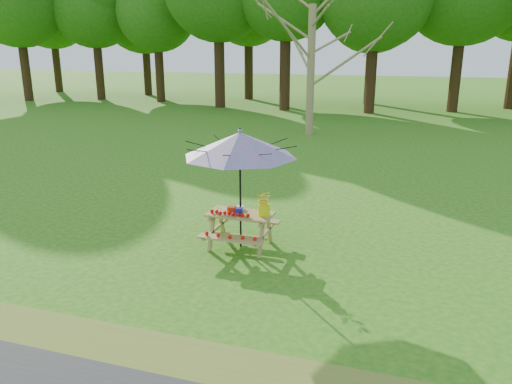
% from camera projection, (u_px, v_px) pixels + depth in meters
% --- Properties ---
extents(ground, '(120.00, 120.00, 0.00)m').
position_uv_depth(ground, '(18.00, 237.00, 9.85)').
color(ground, '#276A14').
rests_on(ground, ground).
extents(picnic_table, '(1.20, 1.32, 0.67)m').
position_uv_depth(picnic_table, '(241.00, 230.00, 9.29)').
color(picnic_table, '#9A8145').
rests_on(picnic_table, ground).
extents(patio_umbrella, '(2.22, 2.22, 2.25)m').
position_uv_depth(patio_umbrella, '(240.00, 145.00, 8.84)').
color(patio_umbrella, black).
rests_on(patio_umbrella, ground).
extents(produce_bins, '(0.32, 0.42, 0.13)m').
position_uv_depth(produce_bins, '(237.00, 210.00, 9.21)').
color(produce_bins, '#B6280E').
rests_on(produce_bins, picnic_table).
extents(tomatoes_row, '(0.77, 0.13, 0.07)m').
position_uv_depth(tomatoes_row, '(229.00, 213.00, 9.07)').
color(tomatoes_row, red).
rests_on(tomatoes_row, picnic_table).
extents(flower_bucket, '(0.31, 0.27, 0.47)m').
position_uv_depth(flower_bucket, '(264.00, 202.00, 9.01)').
color(flower_bucket, '#E8EC0C').
rests_on(flower_bucket, picnic_table).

